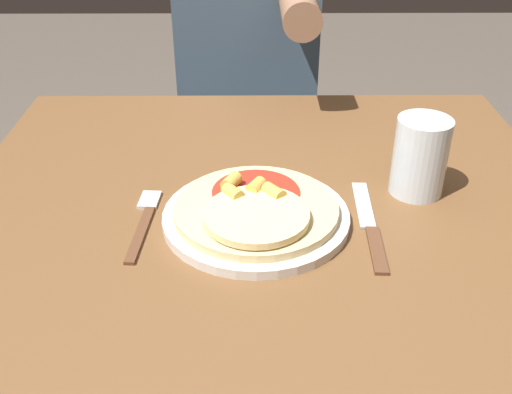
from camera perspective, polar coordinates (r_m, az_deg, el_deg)
dining_table at (r=0.94m, az=0.81°, el=-8.15°), size 0.92×0.88×0.76m
plate at (r=0.84m, az=0.00°, el=-1.93°), size 0.26×0.26×0.01m
pizza at (r=0.82m, az=-0.03°, el=-1.10°), size 0.23×0.23×0.04m
fork at (r=0.85m, az=-10.59°, el=-2.11°), size 0.03×0.18×0.00m
knife at (r=0.84m, az=10.76°, el=-2.69°), size 0.03×0.22×0.00m
drinking_glass at (r=0.91m, az=15.36°, el=3.73°), size 0.08×0.08×0.12m
person_diner at (r=1.51m, az=-0.73°, el=12.36°), size 0.33×0.52×1.26m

